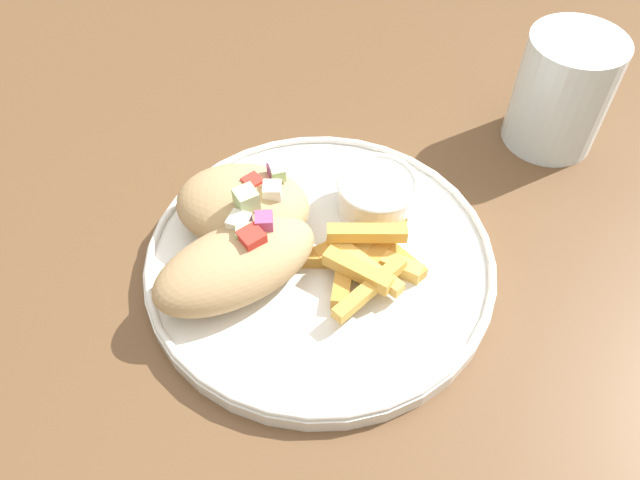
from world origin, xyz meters
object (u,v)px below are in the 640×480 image
plate (320,259)px  water_glass (560,97)px  pita_sandwich_near (236,264)px  pita_sandwich_far (243,205)px  fries_pile (363,256)px  sauce_ramekin (377,193)px

plate → water_glass: size_ratio=2.59×
pita_sandwich_near → pita_sandwich_far: pita_sandwich_far is taller
fries_pile → pita_sandwich_far: bearing=171.8°
pita_sandwich_far → pita_sandwich_near: bearing=-82.1°
sauce_ramekin → pita_sandwich_near: bearing=-130.0°
pita_sandwich_far → fries_pile: size_ratio=0.98×
plate → water_glass: bearing=50.4°
pita_sandwich_far → fries_pile: bearing=-14.4°
sauce_ramekin → pita_sandwich_far: bearing=-155.5°
pita_sandwich_near → sauce_ramekin: size_ratio=2.06×
pita_sandwich_far → fries_pile: (0.10, -0.01, -0.02)m
pita_sandwich_far → water_glass: bearing=32.6°
plate → pita_sandwich_near: 0.07m
plate → water_glass: (0.17, 0.21, 0.04)m
plate → pita_sandwich_far: (-0.07, 0.02, 0.03)m
plate → fries_pile: bearing=1.5°
plate → water_glass: 0.27m
fries_pile → water_glass: size_ratio=1.10×
pita_sandwich_far → water_glass: 0.31m
pita_sandwich_near → water_glass: size_ratio=1.31×
fries_pile → plate: bearing=-178.5°
sauce_ramekin → water_glass: bearing=46.4°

